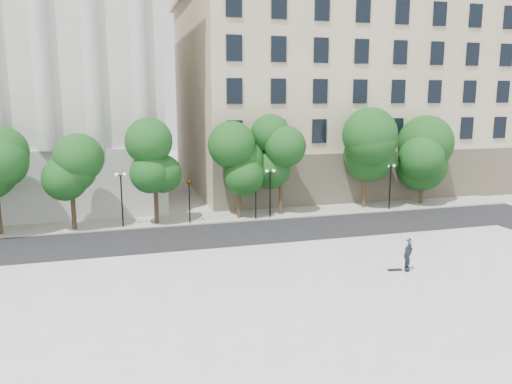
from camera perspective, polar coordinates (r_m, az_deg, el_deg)
ground at (r=20.73m, az=3.73°, el=-18.82°), size 160.00×160.00×0.00m
plaza at (r=23.15m, az=1.20°, el=-14.82°), size 44.00×22.00×0.45m
street at (r=36.93m, az=-5.59°, el=-5.28°), size 60.00×8.00×0.02m
far_sidewalk at (r=42.64m, az=-7.01°, el=-3.03°), size 60.00×4.00×0.12m
building_east at (r=61.65m, az=9.56°, el=11.57°), size 36.00×26.15×23.00m
traffic_light_west at (r=40.16m, az=-7.68°, el=1.44°), size 0.99×1.85×4.23m
traffic_light_east at (r=41.29m, az=-0.02°, el=1.67°), size 0.72×1.66×4.16m
person_lying at (r=29.95m, az=16.85°, el=-8.20°), size 1.69×1.96×0.52m
skateboard at (r=29.95m, az=15.58°, el=-8.57°), size 0.84×0.32×0.08m
street_trees at (r=41.24m, az=-6.26°, el=3.78°), size 46.95×5.41×7.80m
lamp_posts at (r=40.74m, az=-6.27°, el=0.46°), size 35.46×0.28×4.46m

